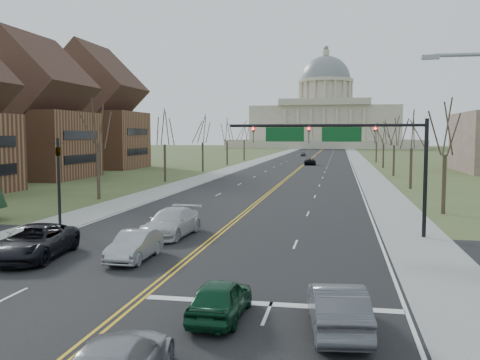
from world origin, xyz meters
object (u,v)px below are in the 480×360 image
at_px(car_far_nb, 310,162).
at_px(car_far_sb, 303,154).
at_px(car_sb_inner_second, 171,222).
at_px(car_sb_outer_lead, 34,242).
at_px(car_nb_inner_lead, 220,298).
at_px(car_sb_inner_lead, 135,246).
at_px(signal_mast, 341,142).
at_px(signal_left, 59,172).
at_px(car_nb_outer_lead, 337,308).

height_order(car_far_nb, car_far_sb, car_far_nb).
bearing_deg(car_sb_inner_second, car_sb_outer_lead, -120.65).
height_order(car_nb_inner_lead, car_sb_inner_lead, car_sb_inner_lead).
height_order(signal_mast, signal_left, signal_mast).
xyz_separation_m(signal_mast, car_sb_inner_second, (-10.15, -2.40, -4.91)).
bearing_deg(car_sb_inner_second, car_sb_inner_lead, -84.17).
height_order(car_nb_outer_lead, car_far_nb, car_nb_outer_lead).
xyz_separation_m(car_sb_inner_lead, car_sb_outer_lead, (-5.10, -0.63, 0.12)).
xyz_separation_m(signal_mast, car_sb_outer_lead, (-15.09, -9.44, -4.91)).
bearing_deg(signal_mast, car_far_sb, 94.89).
relative_size(car_sb_inner_second, car_far_sb, 1.48).
relative_size(signal_mast, car_nb_outer_lead, 2.59).
bearing_deg(car_sb_outer_lead, car_sb_inner_lead, 0.81).
relative_size(car_nb_outer_lead, car_sb_inner_lead, 1.07).
bearing_deg(car_sb_outer_lead, car_far_sb, 81.89).
distance_m(car_nb_inner_lead, car_nb_outer_lead, 3.93).
xyz_separation_m(signal_mast, car_sb_inner_lead, (-9.99, -8.80, -5.03)).
bearing_deg(car_nb_inner_lead, car_sb_inner_lead, -49.73).
distance_m(car_sb_inner_lead, car_sb_inner_second, 6.41).
relative_size(signal_mast, car_sb_inner_second, 2.10).
bearing_deg(car_nb_outer_lead, signal_left, -48.50).
bearing_deg(signal_left, car_sb_inner_second, -15.26).
bearing_deg(car_far_nb, car_nb_outer_lead, 88.75).
xyz_separation_m(signal_left, car_nb_outer_lead, (18.91, -16.82, -2.93)).
distance_m(car_sb_inner_second, car_far_nb, 80.65).
xyz_separation_m(signal_mast, car_nb_inner_lead, (-3.93, -16.31, -5.06)).
bearing_deg(car_sb_inner_lead, car_sb_outer_lead, -172.72).
relative_size(car_nb_inner_lead, car_far_sb, 1.04).
distance_m(car_nb_outer_lead, car_sb_inner_second, 17.61).
relative_size(car_nb_outer_lead, car_far_nb, 0.94).
relative_size(signal_left, car_sb_outer_lead, 0.99).
bearing_deg(car_sb_outer_lead, car_sb_inner_second, 48.66).
distance_m(car_sb_inner_lead, car_far_nb, 87.04).
relative_size(car_sb_outer_lead, car_sb_inner_second, 1.05).
height_order(signal_left, car_sb_outer_lead, signal_left).
xyz_separation_m(car_sb_inner_lead, car_far_nb, (3.86, 86.96, -0.03)).
bearing_deg(signal_mast, car_nb_inner_lead, -103.56).
distance_m(signal_left, car_far_sb, 125.25).
xyz_separation_m(signal_mast, car_far_sb, (-10.68, 124.95, -5.09)).
relative_size(car_sb_inner_lead, car_far_sb, 1.12).
xyz_separation_m(signal_mast, signal_left, (-18.95, 0.00, -2.05)).
xyz_separation_m(signal_left, car_far_sb, (8.26, 124.94, -3.04)).
height_order(car_sb_inner_second, car_far_nb, car_sb_inner_second).
bearing_deg(car_far_nb, car_nb_inner_lead, 86.41).
bearing_deg(car_nb_inner_lead, car_sb_inner_second, -64.57).
height_order(signal_left, car_far_sb, signal_left).
xyz_separation_m(signal_left, car_sb_inner_second, (8.80, -2.40, -2.87)).
bearing_deg(car_nb_outer_lead, car_far_nb, -93.17).
distance_m(signal_left, car_nb_inner_lead, 22.38).
relative_size(signal_left, car_sb_inner_lead, 1.37).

